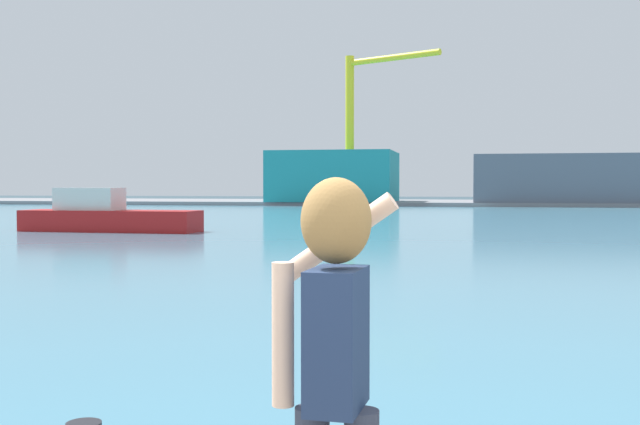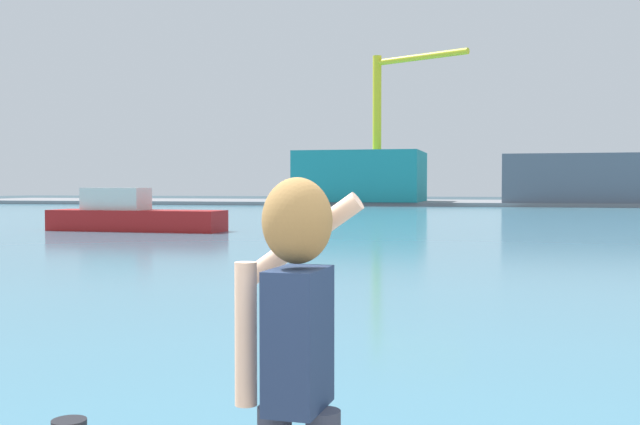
{
  "view_description": "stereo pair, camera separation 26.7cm",
  "coord_description": "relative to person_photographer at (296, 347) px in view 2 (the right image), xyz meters",
  "views": [
    {
      "loc": [
        0.49,
        -2.17,
        2.27
      ],
      "look_at": [
        -0.87,
        4.65,
        2.03
      ],
      "focal_mm": 42.94,
      "sensor_mm": 36.0,
      "label": 1
    },
    {
      "loc": [
        0.76,
        -2.12,
        2.27
      ],
      "look_at": [
        -0.87,
        4.65,
        2.03
      ],
      "focal_mm": 42.94,
      "sensor_mm": 36.0,
      "label": 2
    }
  ],
  "objects": [
    {
      "name": "person_photographer",
      "position": [
        0.0,
        0.0,
        0.0
      ],
      "size": [
        0.53,
        0.55,
        1.74
      ],
      "rotation": [
        0.0,
        0.0,
        1.52
      ],
      "color": "#2D3342",
      "rests_on": "quay_promenade"
    },
    {
      "name": "ground_plane",
      "position": [
        0.04,
        49.21,
        -1.63
      ],
      "size": [
        220.0,
        220.0,
        0.0
      ],
      "primitive_type": "plane",
      "color": "#334751"
    },
    {
      "name": "port_crane",
      "position": [
        -12.1,
        83.98,
        9.17
      ],
      "size": [
        11.18,
        6.27,
        16.81
      ],
      "color": "yellow",
      "rests_on": "far_shore_dock"
    },
    {
      "name": "far_shore_dock",
      "position": [
        0.04,
        91.21,
        -1.41
      ],
      "size": [
        140.0,
        20.0,
        0.44
      ],
      "primitive_type": "cube",
      "color": "gray",
      "rests_on": "ground_plane"
    },
    {
      "name": "warehouse_left",
      "position": [
        -15.62,
        86.83,
        1.75
      ],
      "size": [
        14.39,
        11.61,
        5.89
      ],
      "primitive_type": "cube",
      "color": "teal",
      "rests_on": "far_shore_dock"
    },
    {
      "name": "harbor_water",
      "position": [
        0.04,
        51.21,
        -1.62
      ],
      "size": [
        140.0,
        100.0,
        0.02
      ],
      "primitive_type": "cube",
      "color": "teal",
      "rests_on": "ground_plane"
    },
    {
      "name": "boat_moored",
      "position": [
        -17.24,
        31.98,
        -0.85
      ],
      "size": [
        9.01,
        2.42,
        2.15
      ],
      "rotation": [
        0.0,
        0.0,
        -0.03
      ],
      "color": "#B21919",
      "rests_on": "harbor_water"
    },
    {
      "name": "warehouse_right",
      "position": [
        9.46,
        88.04,
        1.46
      ],
      "size": [
        17.64,
        12.94,
        5.3
      ],
      "primitive_type": "cube",
      "color": "slate",
      "rests_on": "far_shore_dock"
    }
  ]
}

